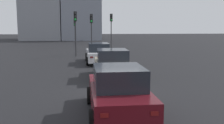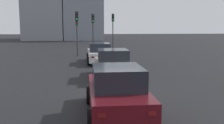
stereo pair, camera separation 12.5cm
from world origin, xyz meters
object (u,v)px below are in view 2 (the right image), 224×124
(car_beige_second, at_px, (112,64))
(traffic_light_near_left, at_px, (77,24))
(car_white_lead, at_px, (99,53))
(traffic_light_far_right, at_px, (93,25))
(car_maroon_third, at_px, (117,92))
(traffic_light_far_left, at_px, (113,24))
(traffic_light_near_right, at_px, (77,27))

(car_beige_second, distance_m, traffic_light_near_left, 10.92)
(car_white_lead, relative_size, traffic_light_far_right, 1.17)
(car_maroon_third, height_order, traffic_light_far_right, traffic_light_far_right)
(traffic_light_near_left, bearing_deg, car_maroon_third, 4.39)
(traffic_light_near_left, bearing_deg, traffic_light_far_left, 145.40)
(car_maroon_third, bearing_deg, traffic_light_far_right, 0.42)
(traffic_light_near_left, xyz_separation_m, traffic_light_far_right, (2.22, -1.54, -0.09))
(car_white_lead, relative_size, car_beige_second, 1.16)
(car_white_lead, xyz_separation_m, traffic_light_far_right, (6.53, 0.39, 2.18))
(car_maroon_third, bearing_deg, car_white_lead, -0.65)
(car_white_lead, bearing_deg, traffic_light_near_left, 22.71)
(car_white_lead, height_order, traffic_light_far_right, traffic_light_far_right)
(car_white_lead, distance_m, traffic_light_near_left, 5.24)
(car_white_lead, bearing_deg, car_maroon_third, 178.93)
(traffic_light_near_left, bearing_deg, car_white_lead, 21.62)
(traffic_light_near_right, height_order, traffic_light_far_left, traffic_light_far_left)
(traffic_light_near_left, relative_size, traffic_light_near_right, 1.12)
(car_maroon_third, xyz_separation_m, traffic_light_far_right, (18.77, 0.45, 2.15))
(traffic_light_far_right, bearing_deg, car_maroon_third, -0.47)
(car_maroon_third, bearing_deg, car_beige_second, -4.81)
(traffic_light_near_left, distance_m, traffic_light_near_right, 9.89)
(car_maroon_third, height_order, traffic_light_near_left, traffic_light_near_left)
(traffic_light_near_left, distance_m, traffic_light_far_right, 2.70)
(car_maroon_third, xyz_separation_m, traffic_light_near_right, (26.42, 2.45, 1.94))
(car_maroon_third, bearing_deg, traffic_light_near_right, 4.34)
(car_beige_second, xyz_separation_m, traffic_light_far_right, (12.63, 0.87, 2.16))
(car_beige_second, relative_size, car_maroon_third, 0.95)
(traffic_light_near_left, height_order, traffic_light_far_left, traffic_light_far_left)
(car_beige_second, bearing_deg, traffic_light_near_right, 8.39)
(car_beige_second, bearing_deg, traffic_light_far_right, 4.28)
(traffic_light_near_left, bearing_deg, traffic_light_far_right, 142.76)
(car_beige_second, height_order, traffic_light_far_right, traffic_light_far_right)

